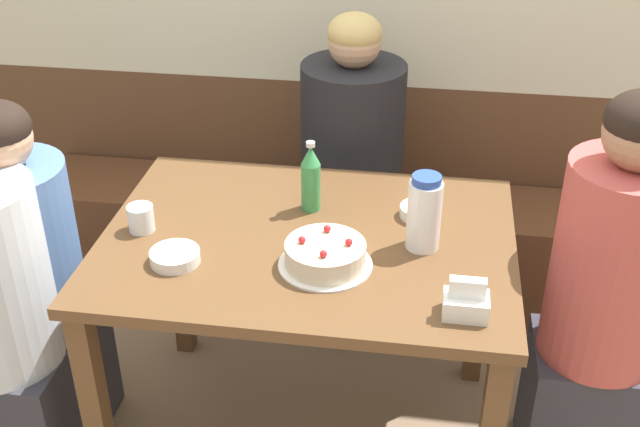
{
  "coord_description": "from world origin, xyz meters",
  "views": [
    {
      "loc": [
        0.32,
        -1.88,
        1.97
      ],
      "look_at": [
        0.03,
        0.05,
        0.82
      ],
      "focal_mm": 45.0,
      "sensor_mm": 36.0,
      "label": 1
    }
  ],
  "objects_px": {
    "napkin_holder": "(466,302)",
    "bowl_soup_white": "(175,257)",
    "person_pale_blue_shirt": "(30,288)",
    "bench_seat": "(342,244)",
    "glass_water_tall": "(141,218)",
    "soju_bottle": "(311,178)",
    "birthday_cake": "(325,255)",
    "water_pitcher": "(424,213)",
    "person_teal_shirt": "(604,308)",
    "person_dark_striped": "(351,181)",
    "bowl_rice_small": "(419,211)"
  },
  "relations": [
    {
      "from": "birthday_cake",
      "to": "water_pitcher",
      "type": "distance_m",
      "value": 0.29
    },
    {
      "from": "soju_bottle",
      "to": "person_pale_blue_shirt",
      "type": "distance_m",
      "value": 0.91
    },
    {
      "from": "bench_seat",
      "to": "soju_bottle",
      "type": "xyz_separation_m",
      "value": [
        -0.02,
        -0.67,
        0.65
      ]
    },
    {
      "from": "birthday_cake",
      "to": "soju_bottle",
      "type": "bearing_deg",
      "value": 106.34
    },
    {
      "from": "glass_water_tall",
      "to": "soju_bottle",
      "type": "bearing_deg",
      "value": 22.86
    },
    {
      "from": "soju_bottle",
      "to": "napkin_holder",
      "type": "relative_size",
      "value": 1.99
    },
    {
      "from": "soju_bottle",
      "to": "bowl_rice_small",
      "type": "xyz_separation_m",
      "value": [
        0.32,
        0.0,
        -0.09
      ]
    },
    {
      "from": "birthday_cake",
      "to": "bowl_rice_small",
      "type": "bearing_deg",
      "value": 51.41
    },
    {
      "from": "birthday_cake",
      "to": "person_teal_shirt",
      "type": "relative_size",
      "value": 0.2
    },
    {
      "from": "bowl_soup_white",
      "to": "glass_water_tall",
      "type": "bearing_deg",
      "value": 134.79
    },
    {
      "from": "napkin_holder",
      "to": "bowl_soup_white",
      "type": "relative_size",
      "value": 0.82
    },
    {
      "from": "person_pale_blue_shirt",
      "to": "napkin_holder",
      "type": "bearing_deg",
      "value": -10.09
    },
    {
      "from": "person_teal_shirt",
      "to": "person_dark_striped",
      "type": "bearing_deg",
      "value": -39.89
    },
    {
      "from": "napkin_holder",
      "to": "bowl_rice_small",
      "type": "relative_size",
      "value": 0.95
    },
    {
      "from": "bench_seat",
      "to": "glass_water_tall",
      "type": "xyz_separation_m",
      "value": [
        -0.47,
        -0.86,
        0.59
      ]
    },
    {
      "from": "bowl_rice_small",
      "to": "glass_water_tall",
      "type": "relative_size",
      "value": 1.51
    },
    {
      "from": "glass_water_tall",
      "to": "person_dark_striped",
      "type": "bearing_deg",
      "value": 54.06
    },
    {
      "from": "soju_bottle",
      "to": "bowl_rice_small",
      "type": "distance_m",
      "value": 0.33
    },
    {
      "from": "bench_seat",
      "to": "person_teal_shirt",
      "type": "bearing_deg",
      "value": -43.9
    },
    {
      "from": "water_pitcher",
      "to": "soju_bottle",
      "type": "relative_size",
      "value": 1.0
    },
    {
      "from": "bench_seat",
      "to": "soju_bottle",
      "type": "relative_size",
      "value": 11.18
    },
    {
      "from": "napkin_holder",
      "to": "person_teal_shirt",
      "type": "distance_m",
      "value": 0.55
    },
    {
      "from": "person_teal_shirt",
      "to": "person_dark_striped",
      "type": "distance_m",
      "value": 1.03
    },
    {
      "from": "soju_bottle",
      "to": "bowl_soup_white",
      "type": "distance_m",
      "value": 0.47
    },
    {
      "from": "glass_water_tall",
      "to": "person_dark_striped",
      "type": "xyz_separation_m",
      "value": [
        0.52,
        0.72,
        -0.22
      ]
    },
    {
      "from": "water_pitcher",
      "to": "napkin_holder",
      "type": "height_order",
      "value": "water_pitcher"
    },
    {
      "from": "person_dark_striped",
      "to": "person_pale_blue_shirt",
      "type": "bearing_deg",
      "value": -49.73
    },
    {
      "from": "napkin_holder",
      "to": "bowl_rice_small",
      "type": "height_order",
      "value": "napkin_holder"
    },
    {
      "from": "person_dark_striped",
      "to": "napkin_holder",
      "type": "bearing_deg",
      "value": 21.65
    },
    {
      "from": "birthday_cake",
      "to": "napkin_holder",
      "type": "distance_m",
      "value": 0.4
    },
    {
      "from": "bowl_soup_white",
      "to": "bowl_rice_small",
      "type": "distance_m",
      "value": 0.72
    },
    {
      "from": "napkin_holder",
      "to": "bowl_rice_small",
      "type": "bearing_deg",
      "value": 106.02
    },
    {
      "from": "soju_bottle",
      "to": "bowl_soup_white",
      "type": "height_order",
      "value": "soju_bottle"
    },
    {
      "from": "soju_bottle",
      "to": "person_pale_blue_shirt",
      "type": "bearing_deg",
      "value": -164.61
    },
    {
      "from": "water_pitcher",
      "to": "bowl_soup_white",
      "type": "distance_m",
      "value": 0.68
    },
    {
      "from": "birthday_cake",
      "to": "person_dark_striped",
      "type": "relative_size",
      "value": 0.21
    },
    {
      "from": "bench_seat",
      "to": "soju_bottle",
      "type": "bearing_deg",
      "value": -91.38
    },
    {
      "from": "water_pitcher",
      "to": "bowl_rice_small",
      "type": "height_order",
      "value": "water_pitcher"
    },
    {
      "from": "napkin_holder",
      "to": "glass_water_tall",
      "type": "relative_size",
      "value": 1.44
    },
    {
      "from": "water_pitcher",
      "to": "person_pale_blue_shirt",
      "type": "xyz_separation_m",
      "value": [
        -1.16,
        -0.07,
        -0.33
      ]
    },
    {
      "from": "bowl_soup_white",
      "to": "person_pale_blue_shirt",
      "type": "relative_size",
      "value": 0.12
    },
    {
      "from": "napkin_holder",
      "to": "person_pale_blue_shirt",
      "type": "height_order",
      "value": "person_pale_blue_shirt"
    },
    {
      "from": "birthday_cake",
      "to": "person_teal_shirt",
      "type": "xyz_separation_m",
      "value": [
        0.77,
        0.16,
        -0.2
      ]
    },
    {
      "from": "glass_water_tall",
      "to": "person_teal_shirt",
      "type": "relative_size",
      "value": 0.06
    },
    {
      "from": "birthday_cake",
      "to": "glass_water_tall",
      "type": "xyz_separation_m",
      "value": [
        -0.54,
        0.1,
        0.01
      ]
    },
    {
      "from": "birthday_cake",
      "to": "bowl_soup_white",
      "type": "bearing_deg",
      "value": -173.86
    },
    {
      "from": "person_teal_shirt",
      "to": "napkin_holder",
      "type": "bearing_deg",
      "value": 38.11
    },
    {
      "from": "person_pale_blue_shirt",
      "to": "glass_water_tall",
      "type": "bearing_deg",
      "value": 5.33
    },
    {
      "from": "bowl_rice_small",
      "to": "person_dark_striped",
      "type": "xyz_separation_m",
      "value": [
        -0.26,
        0.52,
        -0.2
      ]
    },
    {
      "from": "soju_bottle",
      "to": "glass_water_tall",
      "type": "relative_size",
      "value": 2.85
    }
  ]
}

